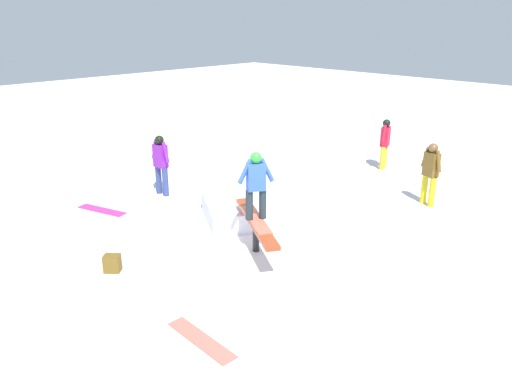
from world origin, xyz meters
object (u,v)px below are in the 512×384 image
(bystander_purple, at_px, (161,162))
(loose_snowboard_magenta, at_px, (102,210))
(bystander_red, at_px, (385,141))
(loose_snowboard_coral, at_px, (201,340))
(main_rider_on_rail, at_px, (256,187))
(rail_feature, at_px, (256,225))
(bystander_brown, at_px, (431,171))
(backpack_on_snow, at_px, (112,263))

(bystander_purple, height_order, loose_snowboard_magenta, bystander_purple)
(bystander_red, xyz_separation_m, loose_snowboard_coral, (2.78, -9.66, -0.87))
(loose_snowboard_coral, relative_size, loose_snowboard_magenta, 1.00)
(main_rider_on_rail, xyz_separation_m, bystander_red, (-1.25, 6.96, -0.51))
(rail_feature, bearing_deg, bystander_brown, 107.20)
(loose_snowboard_coral, bearing_deg, bystander_brown, -85.90)
(rail_feature, bearing_deg, loose_snowboard_coral, -29.23)
(rail_feature, height_order, backpack_on_snow, rail_feature)
(bystander_brown, xyz_separation_m, loose_snowboard_magenta, (-5.53, -6.06, -0.89))
(loose_snowboard_magenta, bearing_deg, main_rider_on_rail, -2.79)
(rail_feature, relative_size, loose_snowboard_coral, 1.73)
(bystander_purple, height_order, loose_snowboard_coral, bystander_purple)
(loose_snowboard_magenta, distance_m, backpack_on_snow, 3.30)
(main_rider_on_rail, distance_m, loose_snowboard_coral, 3.40)
(bystander_purple, relative_size, loose_snowboard_magenta, 1.20)
(bystander_purple, distance_m, backpack_on_snow, 4.36)
(main_rider_on_rail, xyz_separation_m, loose_snowboard_magenta, (-4.28, -1.11, -1.38))
(bystander_purple, distance_m, loose_snowboard_magenta, 1.98)
(bystander_brown, bearing_deg, loose_snowboard_magenta, -110.69)
(loose_snowboard_magenta, xyz_separation_m, backpack_on_snow, (2.97, -1.42, 0.16))
(rail_feature, distance_m, backpack_on_snow, 2.88)
(bystander_brown, distance_m, bystander_red, 3.21)
(main_rider_on_rail, xyz_separation_m, loose_snowboard_coral, (1.53, -2.71, -1.38))
(backpack_on_snow, bearing_deg, main_rider_on_rail, -158.71)
(bystander_red, xyz_separation_m, bystander_purple, (-2.94, -6.31, 0.03))
(backpack_on_snow, bearing_deg, bystander_brown, -150.19)
(main_rider_on_rail, bearing_deg, loose_snowboard_coral, -29.75)
(bystander_purple, relative_size, backpack_on_snow, 4.77)
(bystander_brown, relative_size, bystander_purple, 0.99)
(bystander_brown, height_order, backpack_on_snow, bystander_brown)
(rail_feature, height_order, bystander_red, bystander_red)
(rail_feature, relative_size, bystander_brown, 1.46)
(backpack_on_snow, bearing_deg, rail_feature, -158.71)
(bystander_brown, height_order, loose_snowboard_magenta, bystander_brown)
(rail_feature, relative_size, backpack_on_snow, 6.93)
(main_rider_on_rail, relative_size, bystander_red, 0.93)
(rail_feature, distance_m, loose_snowboard_coral, 3.16)
(rail_feature, bearing_deg, bystander_red, 131.55)
(main_rider_on_rail, relative_size, loose_snowboard_magenta, 1.08)
(bystander_red, xyz_separation_m, loose_snowboard_magenta, (-3.03, -8.07, -0.87))
(main_rider_on_rail, distance_m, bystander_purple, 4.27)
(rail_feature, xyz_separation_m, loose_snowboard_coral, (1.53, -2.71, -0.58))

